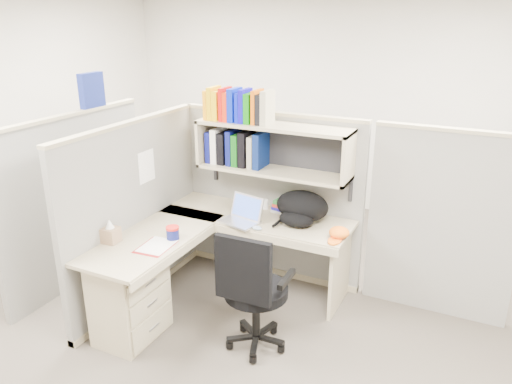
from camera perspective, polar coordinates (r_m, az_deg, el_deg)
The scene contains 14 objects.
ground at distance 4.44m, azimuth -3.29°, elevation -14.09°, with size 6.00×6.00×0.00m, color #332E27.
room_shell at distance 3.78m, azimuth -3.78°, elevation 6.73°, with size 6.00×6.00×6.00m.
cubicle at distance 4.54m, azimuth -4.79°, elevation -0.41°, with size 3.79×1.84×1.95m.
desk at distance 4.20m, azimuth -10.28°, elevation -9.52°, with size 1.74×1.75×0.73m.
laptop at distance 4.35m, azimuth -1.96°, elevation -2.12°, with size 0.33×0.33×0.24m, color silver, non-canonical shape.
backpack at distance 4.35m, azimuth 5.01°, elevation -1.88°, with size 0.47×0.36×0.28m, color black, non-canonical shape.
orange_cap at distance 4.15m, azimuth 9.49°, elevation -4.58°, with size 0.17×0.19×0.09m, color orange, non-canonical shape.
snack_canister at distance 4.13m, azimuth -9.50°, elevation -4.60°, with size 0.11×0.11×0.11m.
tissue_box at distance 4.17m, azimuth -16.32°, elevation -4.28°, with size 0.12×0.12×0.20m, color #967555, non-canonical shape.
mouse at distance 4.25m, azimuth 0.13°, elevation -4.14°, with size 0.09×0.06×0.03m, color #8099B5.
paper_cup at distance 4.69m, azimuth 1.03°, elevation -1.39°, with size 0.06×0.06×0.09m, color silver.
book_stack at distance 4.65m, azimuth 3.30°, elevation -1.47°, with size 0.17×0.23×0.11m, color gray, non-canonical shape.
loose_paper at distance 4.05m, azimuth -11.26°, elevation -6.03°, with size 0.22×0.29×0.00m, color white, non-canonical shape.
task_chair at distance 3.87m, azimuth -0.27°, elevation -13.23°, with size 0.54×0.50×1.02m.
Camera 1 is at (1.83, -3.19, 2.48)m, focal length 35.00 mm.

